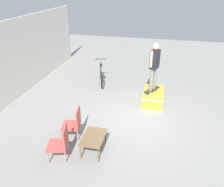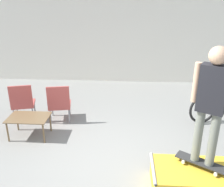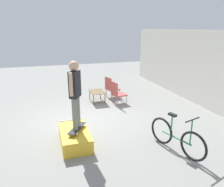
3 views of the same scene
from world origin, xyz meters
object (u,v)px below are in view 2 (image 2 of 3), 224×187
Objects in this scene: patio_chair_left at (22,101)px; skate_ramp_box at (198,179)px; skateboard_on_ramp at (201,162)px; patio_chair_right at (59,102)px; person_skater at (212,98)px; coffee_table at (29,119)px; bicycle at (222,106)px.

skate_ramp_box is at bearing 134.62° from patio_chair_left.
skateboard_on_ramp reaches higher than skate_ramp_box.
patio_chair_right is (-2.81, 2.10, 0.03)m from skateboard_on_ramp.
patio_chair_left is (-3.72, 2.10, -1.06)m from person_skater.
person_skater is at bearing -22.32° from coffee_table.
coffee_table is (-3.25, 1.42, 0.22)m from skate_ramp_box.
patio_chair_left is at bearing -179.97° from person_skater.
person_skater is 1.07× the size of bicycle.
skate_ramp_box is 2.71m from bicycle.
skate_ramp_box is 3.53m from patio_chair_right.
person_skater is 1.91× the size of patio_chair_right.
patio_chair_left is at bearing -11.08° from patio_chair_right.
person_skater is (0.00, 0.00, 1.09)m from skateboard_on_ramp.
patio_chair_right is at bearing 166.43° from bicycle.
patio_chair_right reaches higher than skateboard_on_ramp.
bicycle reaches higher than skateboard_on_ramp.
skateboard_on_ramp reaches higher than coffee_table.
patio_chair_left is (-3.72, 2.10, 0.03)m from skateboard_on_ramp.
skate_ramp_box is 3.55m from coffee_table.
coffee_table is 0.92× the size of patio_chair_left.
bicycle is at bearing 168.36° from patio_chair_left.
patio_chair_left is 1.00× the size of patio_chair_right.
skateboard_on_ramp is 0.82× the size of patio_chair_left.
coffee_table is at bearing 46.45° from patio_chair_right.
person_skater is 4.40m from patio_chair_left.
bicycle is at bearing 97.04° from skateboard_on_ramp.
coffee_table is at bearing 156.39° from skate_ramp_box.
bicycle reaches higher than patio_chair_left.
person_skater reaches higher than skate_ramp_box.
patio_chair_left is (-3.68, 2.17, 0.31)m from skate_ramp_box.
skate_ramp_box is 0.29m from skateboard_on_ramp.
patio_chair_left is at bearing -176.95° from skateboard_on_ramp.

